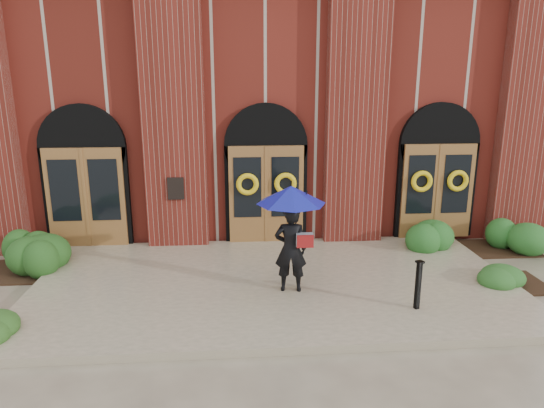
{
  "coord_description": "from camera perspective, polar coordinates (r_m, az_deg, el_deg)",
  "views": [
    {
      "loc": [
        -0.78,
        -9.31,
        4.29
      ],
      "look_at": [
        0.02,
        1.0,
        1.59
      ],
      "focal_mm": 32.0,
      "sensor_mm": 36.0,
      "label": 1
    }
  ],
  "objects": [
    {
      "name": "hedge_wall_right",
      "position": [
        13.4,
        22.36,
        -3.49
      ],
      "size": [
        2.94,
        1.18,
        0.75
      ],
      "primitive_type": "ellipsoid",
      "color": "#22561E",
      "rests_on": "ground"
    },
    {
      "name": "hedge_front_right",
      "position": [
        11.65,
        26.5,
        -7.45
      ],
      "size": [
        1.24,
        1.06,
        0.44
      ],
      "primitive_type": "ellipsoid",
      "color": "#24521D",
      "rests_on": "ground"
    },
    {
      "name": "man_with_umbrella",
      "position": [
        9.39,
        2.26,
        -1.69
      ],
      "size": [
        1.47,
        1.47,
        2.15
      ],
      "rotation": [
        0.0,
        0.0,
        3.04
      ],
      "color": "black",
      "rests_on": "landing"
    },
    {
      "name": "metal_post",
      "position": [
        9.37,
        16.82,
        -8.98
      ],
      "size": [
        0.16,
        0.16,
        0.94
      ],
      "rotation": [
        0.0,
        0.0,
        0.34
      ],
      "color": "black",
      "rests_on": "landing"
    },
    {
      "name": "ground",
      "position": [
        10.28,
        0.35,
        -10.04
      ],
      "size": [
        90.0,
        90.0,
        0.0
      ],
      "primitive_type": "plane",
      "color": "gray",
      "rests_on": "ground"
    },
    {
      "name": "hedge_wall_left",
      "position": [
        12.2,
        -25.51,
        -5.41
      ],
      "size": [
        3.2,
        1.28,
        0.82
      ],
      "primitive_type": "ellipsoid",
      "color": "#1F4717",
      "rests_on": "ground"
    },
    {
      "name": "landing",
      "position": [
        10.39,
        0.28,
        -9.32
      ],
      "size": [
        10.0,
        5.3,
        0.15
      ],
      "primitive_type": "cube",
      "color": "tan",
      "rests_on": "ground"
    },
    {
      "name": "church_building",
      "position": [
        18.13,
        -1.99,
        12.13
      ],
      "size": [
        16.2,
        12.53,
        7.0
      ],
      "color": "maroon",
      "rests_on": "ground"
    }
  ]
}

